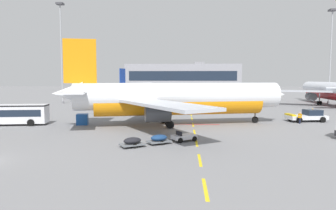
{
  "coord_description": "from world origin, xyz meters",
  "views": [
    {
      "loc": [
        16.66,
        -23.67,
        6.84
      ],
      "look_at": [
        14.09,
        25.34,
        2.6
      ],
      "focal_mm": 32.94,
      "sensor_mm": 36.0,
      "label": 1
    }
  ],
  "objects_px": {
    "apron_shuttle_bus": "(5,113)",
    "ground_crew_worker": "(300,117)",
    "pushback_tug": "(307,116)",
    "baggage_train": "(159,139)",
    "apron_light_mast_near": "(61,42)",
    "apron_light_mast_far": "(331,45)",
    "airliner_far_center": "(137,88)",
    "catering_truck": "(113,102)",
    "airliner_foreground": "(176,98)",
    "uld_cargo_container": "(82,119)",
    "airliner_mid_left": "(328,90)"
  },
  "relations": [
    {
      "from": "apron_light_mast_near",
      "to": "apron_light_mast_far",
      "type": "height_order",
      "value": "apron_light_mast_near"
    },
    {
      "from": "airliner_far_center",
      "to": "apron_light_mast_far",
      "type": "xyz_separation_m",
      "value": [
        57.46,
        -30.9,
        12.35
      ]
    },
    {
      "from": "pushback_tug",
      "to": "airliner_far_center",
      "type": "distance_m",
      "value": 77.0
    },
    {
      "from": "uld_cargo_container",
      "to": "apron_light_mast_near",
      "type": "distance_m",
      "value": 44.97
    },
    {
      "from": "apron_shuttle_bus",
      "to": "baggage_train",
      "type": "distance_m",
      "value": 26.48
    },
    {
      "from": "uld_cargo_container",
      "to": "apron_light_mast_far",
      "type": "xyz_separation_m",
      "value": [
        54.47,
        41.51,
        14.88
      ]
    },
    {
      "from": "airliner_far_center",
      "to": "uld_cargo_container",
      "type": "bearing_deg",
      "value": -87.63
    },
    {
      "from": "catering_truck",
      "to": "apron_light_mast_near",
      "type": "height_order",
      "value": "apron_light_mast_near"
    },
    {
      "from": "airliner_far_center",
      "to": "apron_light_mast_near",
      "type": "relative_size",
      "value": 1.07
    },
    {
      "from": "baggage_train",
      "to": "ground_crew_worker",
      "type": "distance_m",
      "value": 25.44
    },
    {
      "from": "baggage_train",
      "to": "apron_light_mast_near",
      "type": "xyz_separation_m",
      "value": [
        -30.63,
        50.79,
        16.08
      ]
    },
    {
      "from": "airliner_foreground",
      "to": "catering_truck",
      "type": "bearing_deg",
      "value": 123.76
    },
    {
      "from": "airliner_mid_left",
      "to": "airliner_far_center",
      "type": "relative_size",
      "value": 1.16
    },
    {
      "from": "airliner_mid_left",
      "to": "uld_cargo_container",
      "type": "xyz_separation_m",
      "value": [
        -52.5,
        -37.91,
        -2.96
      ]
    },
    {
      "from": "airliner_far_center",
      "to": "baggage_train",
      "type": "bearing_deg",
      "value": -79.72
    },
    {
      "from": "ground_crew_worker",
      "to": "apron_light_mast_near",
      "type": "height_order",
      "value": "apron_light_mast_near"
    },
    {
      "from": "airliner_mid_left",
      "to": "apron_light_mast_near",
      "type": "distance_m",
      "value": 71.83
    },
    {
      "from": "apron_shuttle_bus",
      "to": "apron_light_mast_near",
      "type": "xyz_separation_m",
      "value": [
        -6.96,
        38.98,
        14.85
      ]
    },
    {
      "from": "catering_truck",
      "to": "uld_cargo_container",
      "type": "height_order",
      "value": "catering_truck"
    },
    {
      "from": "airliner_far_center",
      "to": "airliner_foreground",
      "type": "bearing_deg",
      "value": -76.85
    },
    {
      "from": "airliner_mid_left",
      "to": "catering_truck",
      "type": "distance_m",
      "value": 55.46
    },
    {
      "from": "pushback_tug",
      "to": "apron_light_mast_near",
      "type": "relative_size",
      "value": 0.24
    },
    {
      "from": "airliner_foreground",
      "to": "apron_light_mast_near",
      "type": "distance_m",
      "value": 51.02
    },
    {
      "from": "baggage_train",
      "to": "ground_crew_worker",
      "type": "xyz_separation_m",
      "value": [
        20.1,
        15.58,
        0.48
      ]
    },
    {
      "from": "pushback_tug",
      "to": "uld_cargo_container",
      "type": "relative_size",
      "value": 3.41
    },
    {
      "from": "pushback_tug",
      "to": "baggage_train",
      "type": "relative_size",
      "value": 0.79
    },
    {
      "from": "apron_light_mast_far",
      "to": "uld_cargo_container",
      "type": "bearing_deg",
      "value": -142.69
    },
    {
      "from": "apron_light_mast_far",
      "to": "pushback_tug",
      "type": "bearing_deg",
      "value": -118.65
    },
    {
      "from": "baggage_train",
      "to": "apron_light_mast_far",
      "type": "distance_m",
      "value": 70.32
    },
    {
      "from": "baggage_train",
      "to": "uld_cargo_container",
      "type": "xyz_separation_m",
      "value": [
        -12.46,
        12.81,
        0.28
      ]
    },
    {
      "from": "catering_truck",
      "to": "apron_light_mast_far",
      "type": "bearing_deg",
      "value": 19.69
    },
    {
      "from": "airliner_mid_left",
      "to": "apron_light_mast_far",
      "type": "relative_size",
      "value": 1.31
    },
    {
      "from": "catering_truck",
      "to": "airliner_foreground",
      "type": "bearing_deg",
      "value": -56.24
    },
    {
      "from": "pushback_tug",
      "to": "apron_light_mast_near",
      "type": "xyz_separation_m",
      "value": [
        -52.85,
        32.69,
        15.7
      ]
    },
    {
      "from": "baggage_train",
      "to": "airliner_mid_left",
      "type": "bearing_deg",
      "value": 51.71
    },
    {
      "from": "airliner_far_center",
      "to": "baggage_train",
      "type": "distance_m",
      "value": 86.65
    },
    {
      "from": "baggage_train",
      "to": "ground_crew_worker",
      "type": "bearing_deg",
      "value": 37.77
    },
    {
      "from": "pushback_tug",
      "to": "baggage_train",
      "type": "xyz_separation_m",
      "value": [
        -22.22,
        -18.1,
        -0.38
      ]
    },
    {
      "from": "airliner_mid_left",
      "to": "catering_truck",
      "type": "xyz_separation_m",
      "value": [
        -53.03,
        -16.08,
        -2.12
      ]
    },
    {
      "from": "baggage_train",
      "to": "uld_cargo_container",
      "type": "bearing_deg",
      "value": 134.21
    },
    {
      "from": "apron_shuttle_bus",
      "to": "ground_crew_worker",
      "type": "distance_m",
      "value": 43.94
    },
    {
      "from": "apron_light_mast_near",
      "to": "airliner_far_center",
      "type": "bearing_deg",
      "value": 66.22
    },
    {
      "from": "airliner_far_center",
      "to": "baggage_train",
      "type": "xyz_separation_m",
      "value": [
        15.45,
        -85.21,
        -2.8
      ]
    },
    {
      "from": "baggage_train",
      "to": "apron_light_mast_far",
      "type": "relative_size",
      "value": 0.32
    },
    {
      "from": "apron_light_mast_far",
      "to": "airliner_foreground",
      "type": "bearing_deg",
      "value": -134.61
    },
    {
      "from": "ground_crew_worker",
      "to": "apron_light_mast_far",
      "type": "bearing_deg",
      "value": 60.51
    },
    {
      "from": "uld_cargo_container",
      "to": "apron_light_mast_near",
      "type": "xyz_separation_m",
      "value": [
        -18.17,
        37.98,
        15.8
      ]
    },
    {
      "from": "ground_crew_worker",
      "to": "apron_light_mast_near",
      "type": "bearing_deg",
      "value": 145.24
    },
    {
      "from": "airliner_far_center",
      "to": "ground_crew_worker",
      "type": "bearing_deg",
      "value": -62.95
    },
    {
      "from": "airliner_far_center",
      "to": "catering_truck",
      "type": "relative_size",
      "value": 3.9
    }
  ]
}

